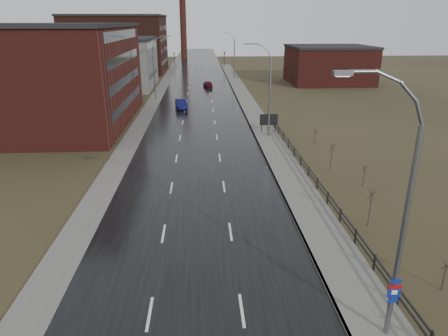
{
  "coord_description": "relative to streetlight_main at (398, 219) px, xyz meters",
  "views": [
    {
      "loc": [
        0.49,
        -12.26,
        13.69
      ],
      "look_at": [
        2.12,
        16.75,
        3.0
      ],
      "focal_mm": 32.0,
      "sensor_mm": 36.0,
      "label": 1
    }
  ],
  "objects": [
    {
      "name": "road",
      "position": [
        -8.47,
        58.0,
        -6.03
      ],
      "size": [
        14.0,
        300.0,
        0.06
      ],
      "primitive_type": "cube",
      "color": "black",
      "rests_on": "ground"
    },
    {
      "name": "shrub_f",
      "position": [
        5.32,
        30.54,
        -5.11
      ],
      "size": [
        0.43,
        0.45,
        1.79
      ],
      "color": "#382D23",
      "rests_on": "ground"
    },
    {
      "name": "car_near",
      "position": [
        -11.39,
        51.5,
        -5.27
      ],
      "size": [
        2.31,
        4.99,
        1.58
      ],
      "primitive_type": "imported",
      "rotation": [
        0.0,
        0.0,
        0.14
      ],
      "color": "#0D0F43",
      "rests_on": "ground"
    },
    {
      "name": "streetlight_right_mid",
      "position": [
        0.03,
        34.0,
        -0.22
      ],
      "size": [
        3.36,
        0.28,
        11.35
      ],
      "color": "slate",
      "rests_on": "ground"
    },
    {
      "name": "traffic_light_left",
      "position": [
        -16.47,
        118.0,
        -1.46
      ],
      "size": [
        0.58,
        2.73,
        5.3
      ],
      "color": "black",
      "rests_on": "ground"
    },
    {
      "name": "sidewalk_left",
      "position": [
        -16.67,
        58.0,
        -6.0
      ],
      "size": [
        2.4,
        260.0,
        0.12
      ],
      "primitive_type": "cube",
      "color": "#595651",
      "rests_on": "ground"
    },
    {
      "name": "shrub_d",
      "position": [
        6.12,
        17.59,
        -5.02
      ],
      "size": [
        0.47,
        0.49,
        1.96
      ],
      "color": "#382D23",
      "rests_on": "ground"
    },
    {
      "name": "curb_right",
      "position": [
        -1.39,
        33.0,
        -5.97
      ],
      "size": [
        0.16,
        180.0,
        0.18
      ],
      "primitive_type": "cube",
      "color": "slate",
      "rests_on": "ground"
    },
    {
      "name": "shrub_c",
      "position": [
        3.66,
        10.37,
        -4.54
      ],
      "size": [
        0.67,
        0.71,
        2.85
      ],
      "color": "#382D23",
      "rests_on": "ground"
    },
    {
      "name": "sidewalk_right",
      "position": [
        0.13,
        33.0,
        -5.97
      ],
      "size": [
        3.2,
        180.0,
        0.18
      ],
      "primitive_type": "cube",
      "color": "#595651",
      "rests_on": "ground"
    },
    {
      "name": "warehouse_near",
      "position": [
        -29.46,
        43.0,
        0.7
      ],
      "size": [
        22.44,
        28.56,
        13.5
      ],
      "color": "#471914",
      "rests_on": "ground"
    },
    {
      "name": "guardrail",
      "position": [
        1.83,
        16.32,
        -5.35
      ],
      "size": [
        0.1,
        53.05,
        1.1
      ],
      "color": "black",
      "rests_on": "ground"
    },
    {
      "name": "smokestack",
      "position": [
        -14.47,
        148.0,
        9.44
      ],
      "size": [
        2.7,
        2.7,
        30.7
      ],
      "color": "#331611",
      "rests_on": "ground"
    },
    {
      "name": "billboard",
      "position": [
        0.63,
        35.84,
        -4.36
      ],
      "size": [
        2.34,
        0.17,
        2.51
      ],
      "color": "black",
      "rests_on": "ground"
    },
    {
      "name": "shrub_b",
      "position": [
        4.83,
        3.09,
        -5.13
      ],
      "size": [
        0.42,
        0.45,
        1.76
      ],
      "color": "#382D23",
      "rests_on": "ground"
    },
    {
      "name": "streetlight_right_far",
      "position": [
        0.03,
        88.0,
        -0.22
      ],
      "size": [
        3.36,
        0.28,
        11.35
      ],
      "color": "slate",
      "rests_on": "ground"
    },
    {
      "name": "car_far",
      "position": [
        -6.53,
        74.74,
        -5.35
      ],
      "size": [
        2.2,
        4.35,
        1.42
      ],
      "primitive_type": "imported",
      "rotation": [
        0.0,
        0.0,
        3.27
      ],
      "color": "#430B16",
      "rests_on": "ground"
    },
    {
      "name": "building_right",
      "position": [
        21.83,
        80.0,
        -1.8
      ],
      "size": [
        18.36,
        16.32,
        8.5
      ],
      "color": "#471914",
      "rests_on": "ground"
    },
    {
      "name": "traffic_light_right",
      "position": [
        -0.47,
        118.0,
        -1.46
      ],
      "size": [
        0.58,
        2.73,
        5.3
      ],
      "color": "black",
      "rests_on": "ground"
    },
    {
      "name": "warehouse_mid",
      "position": [
        -26.46,
        76.0,
        -0.8
      ],
      "size": [
        16.32,
        20.4,
        10.5
      ],
      "color": "slate",
      "rests_on": "ground"
    },
    {
      "name": "streetlight_main",
      "position": [
        0.0,
        0.0,
        0.0
      ],
      "size": [
        3.91,
        0.29,
        12.11
      ],
      "color": "slate",
      "rests_on": "ground"
    },
    {
      "name": "streetlight_left",
      "position": [
        -16.17,
        60.0,
        -0.22
      ],
      "size": [
        3.36,
        0.28,
        11.35
      ],
      "color": "slate",
      "rests_on": "ground"
    },
    {
      "name": "shrub_e",
      "position": [
        4.45,
        21.66,
        -4.61
      ],
      "size": [
        0.64,
        0.68,
        2.72
      ],
      "color": "#382D23",
      "rests_on": "ground"
    },
    {
      "name": "warehouse_far",
      "position": [
        -31.47,
        106.0,
        1.7
      ],
      "size": [
        26.52,
        24.48,
        15.5
      ],
      "color": "#331611",
      "rests_on": "ground"
    }
  ]
}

